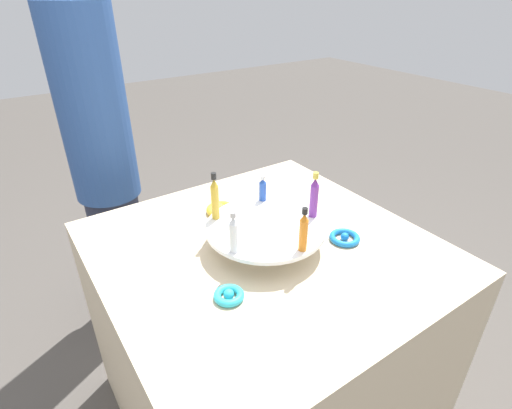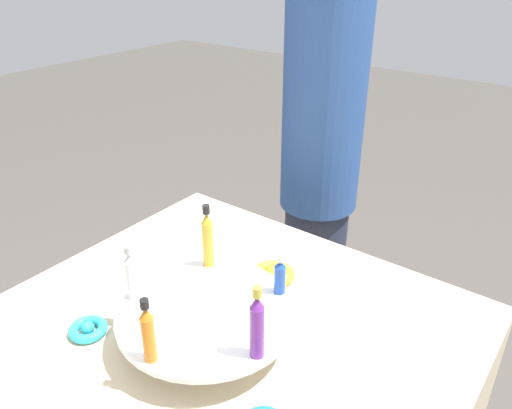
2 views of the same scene
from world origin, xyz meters
The scene contains 9 objects.
display_stand centered at (0.00, 0.00, 0.84)m, with size 0.36×0.36×0.07m.
bottle_gold centered at (0.12, 0.10, 0.93)m, with size 0.02×0.02×0.15m.
bottle_clear centered at (-0.06, 0.14, 0.92)m, with size 0.02×0.02×0.12m.
bottle_orange centered at (-0.16, -0.01, 0.92)m, with size 0.02×0.02×0.13m.
bottle_purple centered at (-0.04, -0.15, 0.93)m, with size 0.03×0.03×0.15m.
bottle_blue centered at (0.13, -0.08, 0.91)m, with size 0.02×0.02×0.09m.
ribbon_bow_gold centered at (0.25, 0.01, 0.80)m, with size 0.10×0.10×0.04m.
ribbon_bow_teal centered at (-0.14, 0.21, 0.80)m, with size 0.08×0.08×0.03m.
person_figure centered at (0.85, 0.24, 0.81)m, with size 0.27×0.27×1.60m.
Camera 2 is at (-0.56, -0.54, 1.50)m, focal length 35.00 mm.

